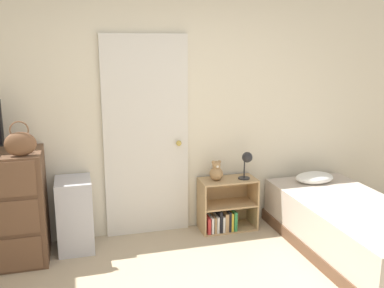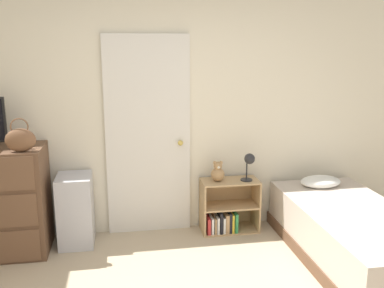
{
  "view_description": "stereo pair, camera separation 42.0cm",
  "coord_description": "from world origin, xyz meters",
  "px_view_note": "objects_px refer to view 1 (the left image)",
  "views": [
    {
      "loc": [
        -0.81,
        -2.1,
        1.93
      ],
      "look_at": [
        0.29,
        1.84,
        0.98
      ],
      "focal_mm": 40.0,
      "sensor_mm": 36.0,
      "label": 1
    },
    {
      "loc": [
        -0.4,
        -2.2,
        1.93
      ],
      "look_at": [
        0.29,
        1.84,
        0.98
      ],
      "focal_mm": 40.0,
      "sensor_mm": 36.0,
      "label": 2
    }
  ],
  "objects_px": {
    "teddy_bear": "(216,172)",
    "storage_bin": "(75,215)",
    "handbag": "(20,143)",
    "bookshelf": "(225,210)",
    "desk_lamp": "(247,160)",
    "bed": "(352,228)"
  },
  "relations": [
    {
      "from": "storage_bin",
      "to": "bookshelf",
      "type": "relative_size",
      "value": 1.17
    },
    {
      "from": "teddy_bear",
      "to": "desk_lamp",
      "type": "distance_m",
      "value": 0.34
    },
    {
      "from": "handbag",
      "to": "storage_bin",
      "type": "height_order",
      "value": "handbag"
    },
    {
      "from": "storage_bin",
      "to": "bookshelf",
      "type": "bearing_deg",
      "value": 1.85
    },
    {
      "from": "handbag",
      "to": "teddy_bear",
      "type": "relative_size",
      "value": 1.39
    },
    {
      "from": "storage_bin",
      "to": "teddy_bear",
      "type": "xyz_separation_m",
      "value": [
        1.44,
        0.05,
        0.3
      ]
    },
    {
      "from": "handbag",
      "to": "desk_lamp",
      "type": "bearing_deg",
      "value": 6.98
    },
    {
      "from": "storage_bin",
      "to": "bookshelf",
      "type": "height_order",
      "value": "storage_bin"
    },
    {
      "from": "desk_lamp",
      "to": "handbag",
      "type": "bearing_deg",
      "value": -173.02
    },
    {
      "from": "storage_bin",
      "to": "desk_lamp",
      "type": "relative_size",
      "value": 2.4
    },
    {
      "from": "handbag",
      "to": "teddy_bear",
      "type": "xyz_separation_m",
      "value": [
        1.83,
        0.31,
        -0.48
      ]
    },
    {
      "from": "handbag",
      "to": "bookshelf",
      "type": "xyz_separation_m",
      "value": [
        1.93,
        0.31,
        -0.91
      ]
    },
    {
      "from": "storage_bin",
      "to": "desk_lamp",
      "type": "xyz_separation_m",
      "value": [
        1.75,
        0.0,
        0.41
      ]
    },
    {
      "from": "handbag",
      "to": "bookshelf",
      "type": "distance_m",
      "value": 2.16
    },
    {
      "from": "bookshelf",
      "to": "bed",
      "type": "bearing_deg",
      "value": -39.6
    },
    {
      "from": "desk_lamp",
      "to": "bed",
      "type": "height_order",
      "value": "desk_lamp"
    },
    {
      "from": "handbag",
      "to": "bookshelf",
      "type": "height_order",
      "value": "handbag"
    },
    {
      "from": "teddy_bear",
      "to": "bed",
      "type": "relative_size",
      "value": 0.11
    },
    {
      "from": "teddy_bear",
      "to": "storage_bin",
      "type": "bearing_deg",
      "value": -178.12
    },
    {
      "from": "bookshelf",
      "to": "desk_lamp",
      "type": "xyz_separation_m",
      "value": [
        0.22,
        -0.05,
        0.55
      ]
    },
    {
      "from": "storage_bin",
      "to": "desk_lamp",
      "type": "height_order",
      "value": "desk_lamp"
    },
    {
      "from": "storage_bin",
      "to": "desk_lamp",
      "type": "bearing_deg",
      "value": 0.09
    }
  ]
}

